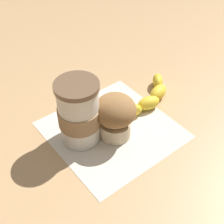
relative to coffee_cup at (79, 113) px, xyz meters
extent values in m
plane|color=tan|center=(0.06, -0.03, -0.07)|extent=(3.00, 3.00, 0.00)
cube|color=beige|center=(0.06, -0.03, -0.07)|extent=(0.30, 0.30, 0.00)
cylinder|color=silver|center=(0.00, 0.00, 0.00)|extent=(0.08, 0.08, 0.13)
cylinder|color=brown|center=(0.00, 0.00, 0.07)|extent=(0.09, 0.09, 0.01)
cylinder|color=#997551|center=(0.00, 0.00, -0.01)|extent=(0.09, 0.09, 0.04)
cylinder|color=beige|center=(0.06, -0.05, -0.05)|extent=(0.07, 0.07, 0.04)
ellipsoid|color=olive|center=(0.06, -0.05, 0.00)|extent=(0.09, 0.09, 0.07)
ellipsoid|color=gold|center=(0.13, -0.03, -0.05)|extent=(0.05, 0.05, 0.03)
ellipsoid|color=gold|center=(0.17, -0.05, -0.05)|extent=(0.06, 0.05, 0.03)
ellipsoid|color=gold|center=(0.22, -0.04, -0.05)|extent=(0.06, 0.04, 0.03)
ellipsoid|color=gold|center=(0.26, -0.01, -0.05)|extent=(0.05, 0.05, 0.03)
camera|label=1|loc=(-0.29, -0.36, 0.42)|focal=50.00mm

